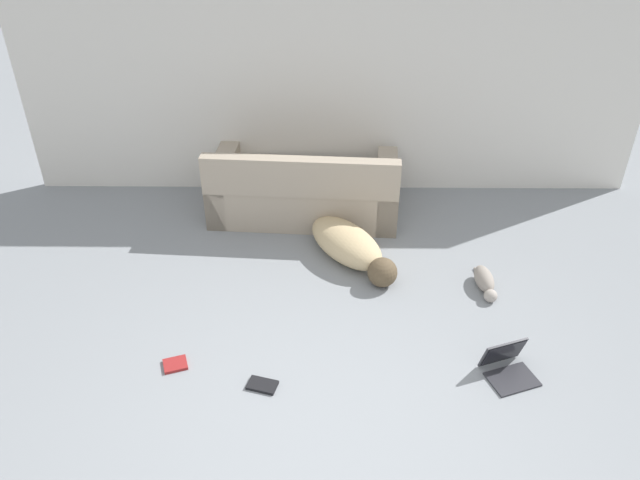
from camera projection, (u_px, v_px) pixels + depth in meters
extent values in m
plane|color=gray|center=(335.00, 438.00, 4.10)|extent=(20.00, 20.00, 0.00)
cube|color=silver|center=(333.00, 78.00, 6.29)|extent=(6.42, 0.06, 2.47)
cube|color=tan|center=(305.00, 193.00, 6.41)|extent=(1.93, 1.04, 0.42)
cube|color=tan|center=(300.00, 177.00, 5.86)|extent=(1.88, 0.27, 0.38)
cube|color=tan|center=(387.00, 190.00, 6.32)|extent=(0.26, 0.93, 0.56)
cube|color=tan|center=(224.00, 184.00, 6.43)|extent=(0.26, 0.93, 0.56)
ellipsoid|color=tan|center=(346.00, 242.00, 5.76)|extent=(0.88, 1.00, 0.30)
sphere|color=brown|center=(382.00, 272.00, 5.41)|extent=(0.37, 0.37, 0.26)
cylinder|color=tan|center=(312.00, 227.00, 6.22)|extent=(0.17, 0.22, 0.05)
ellipsoid|color=gray|center=(484.00, 279.00, 5.41)|extent=(0.18, 0.35, 0.16)
sphere|color=#A89E93|center=(491.00, 296.00, 5.26)|extent=(0.12, 0.12, 0.11)
cylinder|color=gray|center=(476.00, 271.00, 5.63)|extent=(0.03, 0.09, 0.02)
cube|color=#2D2D33|center=(512.00, 379.00, 4.53)|extent=(0.41, 0.35, 0.02)
cube|color=#2D2D33|center=(503.00, 352.00, 4.58)|extent=(0.35, 0.20, 0.24)
cube|color=black|center=(504.00, 353.00, 4.58)|extent=(0.32, 0.17, 0.21)
cube|color=black|center=(262.00, 385.00, 4.48)|extent=(0.24, 0.18, 0.02)
cube|color=maroon|center=(175.00, 364.00, 4.65)|extent=(0.21, 0.19, 0.02)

